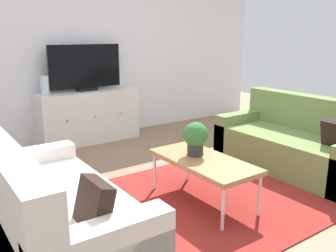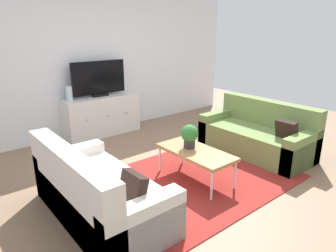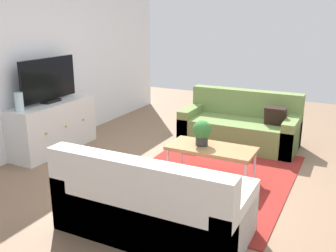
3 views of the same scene
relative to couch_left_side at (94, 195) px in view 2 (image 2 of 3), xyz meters
name	(u,v)px [view 2 (image 2 of 3)]	position (x,y,z in m)	size (l,w,h in m)	color
ground_plane	(188,175)	(1.44, 0.10, -0.27)	(10.00, 10.00, 0.00)	#84664C
wall_back	(96,60)	(1.44, 2.65, 1.08)	(6.40, 0.12, 2.70)	white
area_rug	(196,178)	(1.44, -0.05, -0.27)	(2.50, 1.90, 0.01)	maroon
couch_left_side	(94,195)	(0.00, 0.00, 0.00)	(0.83, 1.73, 0.81)	silver
couch_right_side	(259,136)	(2.87, 0.00, 0.00)	(0.83, 1.73, 0.81)	olive
coffee_table	(196,153)	(1.40, -0.06, 0.12)	(0.50, 1.05, 0.42)	#A37547
potted_plant	(190,135)	(1.41, 0.07, 0.32)	(0.23, 0.23, 0.31)	#2D2D2D
tv_console	(102,115)	(1.34, 2.37, 0.09)	(1.40, 0.47, 0.73)	silver
flat_screen_tv	(99,79)	(1.34, 2.39, 0.78)	(1.02, 0.16, 0.63)	black
glass_vase	(69,94)	(0.76, 2.37, 0.58)	(0.11, 0.11, 0.25)	silver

